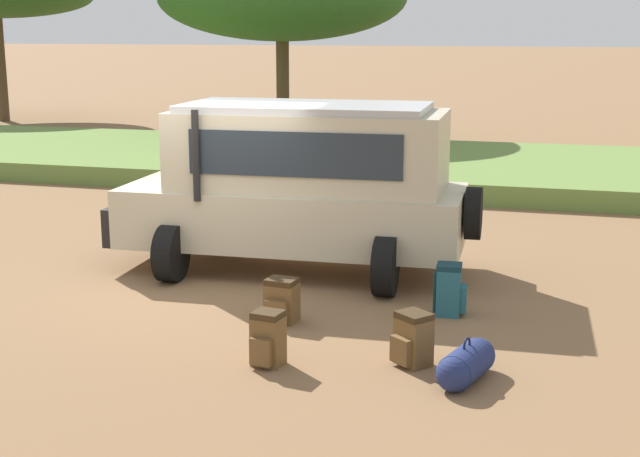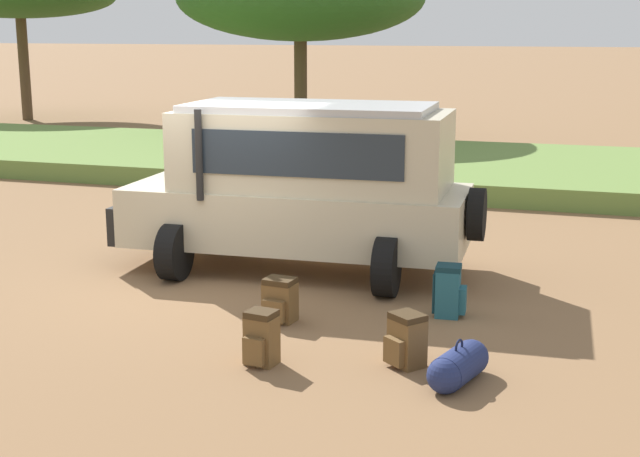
% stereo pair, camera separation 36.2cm
% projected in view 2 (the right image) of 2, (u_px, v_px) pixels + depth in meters
% --- Properties ---
extents(ground_plane, '(320.00, 320.00, 0.00)m').
position_uv_depth(ground_plane, '(218.00, 283.00, 12.43)').
color(ground_plane, olive).
extents(grass_bank, '(120.00, 7.00, 0.44)m').
position_uv_depth(grass_bank, '(387.00, 165.00, 21.68)').
color(grass_bank, olive).
rests_on(grass_bank, ground_plane).
extents(safari_vehicle, '(5.40, 2.89, 2.44)m').
position_uv_depth(safari_vehicle, '(304.00, 183.00, 12.84)').
color(safari_vehicle, beige).
rests_on(safari_vehicle, ground_plane).
extents(backpack_beside_front_wheel, '(0.40, 0.42, 0.54)m').
position_uv_depth(backpack_beside_front_wheel, '(280.00, 301.00, 10.78)').
color(backpack_beside_front_wheel, brown).
rests_on(backpack_beside_front_wheel, ground_plane).
extents(backpack_cluster_center, '(0.46, 0.47, 0.58)m').
position_uv_depth(backpack_cluster_center, '(406.00, 341.00, 9.35)').
color(backpack_cluster_center, brown).
rests_on(backpack_cluster_center, ground_plane).
extents(backpack_near_rear_wheel, '(0.35, 0.40, 0.59)m').
position_uv_depth(backpack_near_rear_wheel, '(261.00, 339.00, 9.38)').
color(backpack_near_rear_wheel, brown).
rests_on(backpack_near_rear_wheel, ground_plane).
extents(backpack_outermost, '(0.42, 0.34, 0.65)m').
position_uv_depth(backpack_outermost, '(449.00, 291.00, 10.95)').
color(backpack_outermost, '#235B6B').
rests_on(backpack_outermost, ground_plane).
extents(duffel_bag_low_black_case, '(0.53, 0.95, 0.47)m').
position_uv_depth(duffel_bag_low_black_case, '(458.00, 366.00, 8.91)').
color(duffel_bag_low_black_case, navy).
rests_on(duffel_bag_low_black_case, ground_plane).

